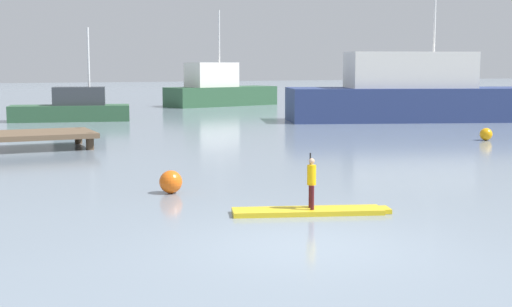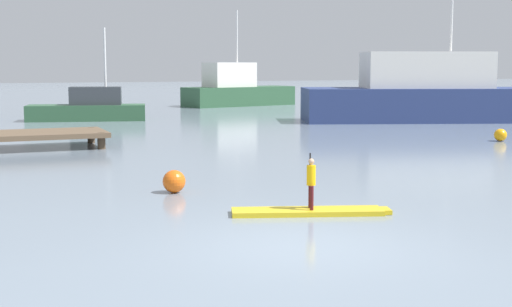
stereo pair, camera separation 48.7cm
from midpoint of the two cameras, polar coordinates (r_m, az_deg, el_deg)
The scene contains 8 objects.
ground_plane at distance 12.05m, azimuth 4.89°, elevation -7.19°, with size 240.00×240.00×0.00m, color gray.
paddleboard_near at distance 14.40m, azimuth 5.37°, elevation -4.64°, with size 3.20×1.59×0.10m.
paddler_child_solo at distance 14.30m, azimuth 5.40°, elevation -2.20°, with size 0.23×0.36×1.11m.
fishing_boat_white_large at distance 39.58m, azimuth 14.33°, elevation 4.57°, with size 14.70×8.39×9.84m.
motor_boat_small_navy at distance 39.79m, azimuth -12.86°, elevation 3.57°, with size 6.55×3.32×5.01m.
trawler_grey_distant at distance 53.22m, azimuth -1.32°, elevation 5.10°, with size 8.99×4.72×7.03m.
mooring_buoy_near at distance 16.75m, azimuth -5.74°, elevation -2.24°, with size 0.54×0.54×0.54m, color orange.
mooring_buoy_far at distance 29.78m, azimuth 19.41°, elevation 1.41°, with size 0.50×0.50×0.50m, color orange.
Camera 2 is at (-5.13, -10.48, 2.95)m, focal length 50.02 mm.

